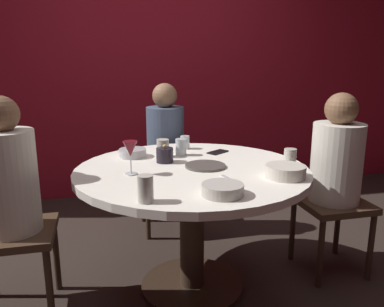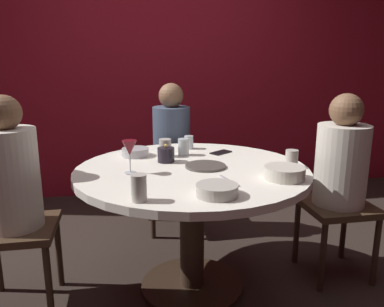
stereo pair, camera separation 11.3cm
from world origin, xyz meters
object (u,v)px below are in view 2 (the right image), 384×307
dining_table (192,195)px  seated_diner_back (172,141)px  bowl_salad_center (285,173)px  cup_far_edge (165,148)px  candle_holder (166,155)px  cup_by_left_diner (139,188)px  cup_center_front (183,147)px  bowl_serving_large (135,152)px  bowl_small_white (217,190)px  cell_phone (221,152)px  wine_glass (130,149)px  cup_by_right_diner (189,142)px  seated_diner_left (11,182)px  dinner_plate (205,166)px  cup_near_candle (292,159)px  seated_diner_right (341,166)px

dining_table → seated_diner_back: size_ratio=1.11×
bowl_salad_center → cup_far_edge: bearing=133.2°
candle_holder → cup_by_left_diner: size_ratio=0.92×
seated_diner_back → cup_center_front: size_ratio=11.14×
bowl_salad_center → candle_holder: bearing=141.2°
bowl_serving_large → bowl_small_white: size_ratio=0.90×
dining_table → cup_center_front: 0.36m
bowl_small_white → seated_diner_back: bearing=91.1°
candle_holder → cell_phone: (0.37, 0.15, -0.04)m
dining_table → wine_glass: (-0.34, -0.05, 0.29)m
bowl_serving_large → cell_phone: bearing=-2.1°
bowl_serving_large → bowl_small_white: bearing=-67.7°
dining_table → cup_by_right_diner: size_ratio=14.70×
seated_diner_back → cup_by_left_diner: (-0.31, -1.34, 0.09)m
wine_glass → cup_by_left_diner: bearing=-86.5°
seated_diner_left → cup_by_right_diner: bearing=24.8°
bowl_small_white → cup_center_front: cup_center_front is taller
bowl_small_white → bowl_serving_large: bearing=112.3°
seated_diner_back → cup_far_edge: size_ratio=10.59×
cup_by_right_diner → bowl_serving_large: bearing=-158.7°
seated_diner_back → bowl_small_white: (0.03, -1.33, 0.06)m
dinner_plate → cup_center_front: 0.31m
dinner_plate → cup_near_candle: cup_near_candle is taller
seated_diner_left → seated_diner_back: (0.94, 0.87, 0.00)m
dinner_plate → bowl_serving_large: 0.50m
seated_diner_back → cup_center_front: seated_diner_back is taller
seated_diner_right → cup_near_candle: (-0.36, -0.09, 0.09)m
wine_glass → bowl_small_white: wine_glass is taller
dining_table → bowl_serving_large: size_ratio=7.70×
cell_phone → cup_far_edge: 0.36m
bowl_small_white → cup_by_left_diner: bearing=-179.0°
seated_diner_right → cup_by_left_diner: size_ratio=9.78×
seated_diner_right → dinner_plate: (-0.83, -0.01, 0.04)m
seated_diner_left → bowl_serving_large: bearing=26.7°
cup_far_edge → candle_holder: bearing=-94.6°
wine_glass → cup_by_right_diner: (0.40, 0.51, -0.08)m
seated_diner_left → seated_diner_back: 1.28m
candle_holder → bowl_small_white: bearing=-76.0°
wine_glass → dining_table: bearing=8.6°
cell_phone → cup_center_front: bearing=57.6°
seated_diner_back → cup_by_right_diner: (0.06, -0.41, 0.07)m
cup_by_right_diner → cup_center_front: cup_center_front is taller
dining_table → wine_glass: 0.45m
seated_diner_right → seated_diner_back: bearing=-43.9°
dining_table → bowl_salad_center: size_ratio=6.35×
bowl_small_white → cup_by_left_diner: cup_by_left_diner is taller
wine_glass → bowl_serving_large: bearing=83.7°
dining_table → seated_diner_right: size_ratio=1.13×
seated_diner_right → cell_phone: seated_diner_right is taller
seated_diner_right → cup_far_edge: bearing=-15.3°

